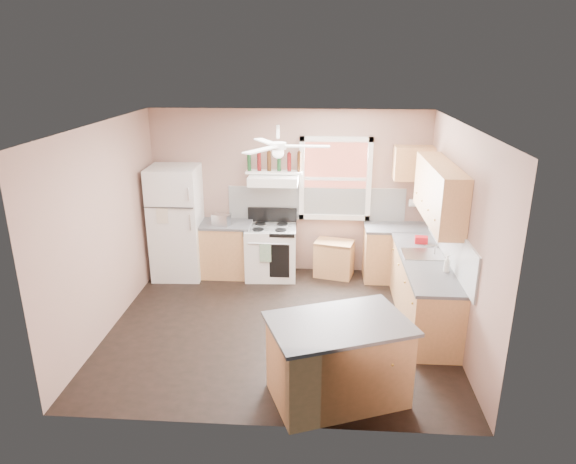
# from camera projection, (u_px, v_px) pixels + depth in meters

# --- Properties ---
(floor) EXTENTS (4.50, 4.50, 0.00)m
(floor) POSITION_uv_depth(u_px,v_px,m) (279.00, 326.00, 6.98)
(floor) COLOR black
(floor) RESTS_ON ground
(ceiling) EXTENTS (4.50, 4.50, 0.00)m
(ceiling) POSITION_uv_depth(u_px,v_px,m) (278.00, 125.00, 6.10)
(ceiling) COLOR white
(ceiling) RESTS_ON ground
(wall_back) EXTENTS (4.50, 0.05, 2.70)m
(wall_back) POSITION_uv_depth(u_px,v_px,m) (289.00, 192.00, 8.45)
(wall_back) COLOR #906D5F
(wall_back) RESTS_ON ground
(wall_right) EXTENTS (0.05, 4.00, 2.70)m
(wall_right) POSITION_uv_depth(u_px,v_px,m) (460.00, 236.00, 6.39)
(wall_right) COLOR #906D5F
(wall_right) RESTS_ON ground
(wall_left) EXTENTS (0.05, 4.00, 2.70)m
(wall_left) POSITION_uv_depth(u_px,v_px,m) (105.00, 228.00, 6.69)
(wall_left) COLOR #906D5F
(wall_left) RESTS_ON ground
(backsplash_back) EXTENTS (2.90, 0.03, 0.55)m
(backsplash_back) POSITION_uv_depth(u_px,v_px,m) (316.00, 204.00, 8.44)
(backsplash_back) COLOR white
(backsplash_back) RESTS_ON wall_back
(backsplash_right) EXTENTS (0.03, 2.60, 0.55)m
(backsplash_right) POSITION_uv_depth(u_px,v_px,m) (450.00, 241.00, 6.73)
(backsplash_right) COLOR white
(backsplash_right) RESTS_ON wall_right
(window_view) EXTENTS (1.00, 0.02, 1.20)m
(window_view) POSITION_uv_depth(u_px,v_px,m) (335.00, 179.00, 8.28)
(window_view) COLOR brown
(window_view) RESTS_ON wall_back
(window_frame) EXTENTS (1.16, 0.07, 1.36)m
(window_frame) POSITION_uv_depth(u_px,v_px,m) (335.00, 179.00, 8.25)
(window_frame) COLOR white
(window_frame) RESTS_ON wall_back
(refrigerator) EXTENTS (0.81, 0.79, 1.83)m
(refrigerator) POSITION_uv_depth(u_px,v_px,m) (177.00, 223.00, 8.32)
(refrigerator) COLOR white
(refrigerator) RESTS_ON floor
(base_cabinet_left) EXTENTS (0.90, 0.60, 0.86)m
(base_cabinet_left) POSITION_uv_depth(u_px,v_px,m) (224.00, 250.00, 8.51)
(base_cabinet_left) COLOR #AE7E48
(base_cabinet_left) RESTS_ON floor
(counter_left) EXTENTS (0.92, 0.62, 0.04)m
(counter_left) POSITION_uv_depth(u_px,v_px,m) (223.00, 224.00, 8.36)
(counter_left) COLOR #4A4A4D
(counter_left) RESTS_ON base_cabinet_left
(toaster) EXTENTS (0.31, 0.24, 0.18)m
(toaster) POSITION_uv_depth(u_px,v_px,m) (221.00, 220.00, 8.21)
(toaster) COLOR silver
(toaster) RESTS_ON counter_left
(stove) EXTENTS (0.84, 0.68, 0.86)m
(stove) POSITION_uv_depth(u_px,v_px,m) (271.00, 252.00, 8.41)
(stove) COLOR white
(stove) RESTS_ON floor
(range_hood) EXTENTS (0.78, 0.50, 0.14)m
(range_hood) POSITION_uv_depth(u_px,v_px,m) (274.00, 180.00, 8.12)
(range_hood) COLOR white
(range_hood) RESTS_ON wall_back
(bottle_shelf) EXTENTS (0.90, 0.26, 0.03)m
(bottle_shelf) POSITION_uv_depth(u_px,v_px,m) (274.00, 172.00, 8.20)
(bottle_shelf) COLOR white
(bottle_shelf) RESTS_ON range_hood
(cart) EXTENTS (0.68, 0.54, 0.61)m
(cart) POSITION_uv_depth(u_px,v_px,m) (334.00, 259.00, 8.48)
(cart) COLOR #AE7E48
(cart) RESTS_ON floor
(base_cabinet_corner) EXTENTS (1.00, 0.60, 0.86)m
(base_cabinet_corner) POSITION_uv_depth(u_px,v_px,m) (395.00, 254.00, 8.33)
(base_cabinet_corner) COLOR #AE7E48
(base_cabinet_corner) RESTS_ON floor
(base_cabinet_right) EXTENTS (0.60, 2.20, 0.86)m
(base_cabinet_right) POSITION_uv_depth(u_px,v_px,m) (423.00, 292.00, 7.00)
(base_cabinet_right) COLOR #AE7E48
(base_cabinet_right) RESTS_ON floor
(counter_corner) EXTENTS (1.02, 0.62, 0.04)m
(counter_corner) POSITION_uv_depth(u_px,v_px,m) (397.00, 228.00, 8.18)
(counter_corner) COLOR #4A4A4D
(counter_corner) RESTS_ON base_cabinet_corner
(counter_right) EXTENTS (0.62, 2.22, 0.04)m
(counter_right) POSITION_uv_depth(u_px,v_px,m) (425.00, 261.00, 6.85)
(counter_right) COLOR #4A4A4D
(counter_right) RESTS_ON base_cabinet_right
(sink) EXTENTS (0.55, 0.45, 0.03)m
(sink) POSITION_uv_depth(u_px,v_px,m) (423.00, 255.00, 7.03)
(sink) COLOR silver
(sink) RESTS_ON counter_right
(faucet) EXTENTS (0.03, 0.03, 0.14)m
(faucet) POSITION_uv_depth(u_px,v_px,m) (435.00, 250.00, 7.00)
(faucet) COLOR silver
(faucet) RESTS_ON sink
(upper_cabinet_right) EXTENTS (0.33, 1.80, 0.76)m
(upper_cabinet_right) POSITION_uv_depth(u_px,v_px,m) (439.00, 192.00, 6.74)
(upper_cabinet_right) COLOR #AE7E48
(upper_cabinet_right) RESTS_ON wall_right
(upper_cabinet_corner) EXTENTS (0.60, 0.33, 0.52)m
(upper_cabinet_corner) POSITION_uv_depth(u_px,v_px,m) (413.00, 163.00, 7.96)
(upper_cabinet_corner) COLOR #AE7E48
(upper_cabinet_corner) RESTS_ON wall_back
(paper_towel) EXTENTS (0.26, 0.12, 0.12)m
(paper_towel) POSITION_uv_depth(u_px,v_px,m) (418.00, 203.00, 8.19)
(paper_towel) COLOR white
(paper_towel) RESTS_ON wall_back
(island) EXTENTS (1.56, 1.27, 0.86)m
(island) POSITION_uv_depth(u_px,v_px,m) (338.00, 362.00, 5.39)
(island) COLOR #AE7E48
(island) RESTS_ON floor
(island_top) EXTENTS (1.66, 1.38, 0.04)m
(island_top) POSITION_uv_depth(u_px,v_px,m) (339.00, 324.00, 5.25)
(island_top) COLOR #4A4A4D
(island_top) RESTS_ON island
(ceiling_fan_hub) EXTENTS (0.20, 0.20, 0.08)m
(ceiling_fan_hub) POSITION_uv_depth(u_px,v_px,m) (278.00, 146.00, 6.18)
(ceiling_fan_hub) COLOR white
(ceiling_fan_hub) RESTS_ON ceiling
(soap_bottle) EXTENTS (0.10, 0.10, 0.22)m
(soap_bottle) POSITION_uv_depth(u_px,v_px,m) (447.00, 264.00, 6.43)
(soap_bottle) COLOR silver
(soap_bottle) RESTS_ON counter_right
(red_caddy) EXTENTS (0.19, 0.14, 0.10)m
(red_caddy) POSITION_uv_depth(u_px,v_px,m) (421.00, 240.00, 7.44)
(red_caddy) COLOR #B30F16
(red_caddy) RESTS_ON counter_right
(wine_bottles) EXTENTS (0.86, 0.06, 0.31)m
(wine_bottles) POSITION_uv_depth(u_px,v_px,m) (275.00, 162.00, 8.15)
(wine_bottles) COLOR #143819
(wine_bottles) RESTS_ON bottle_shelf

